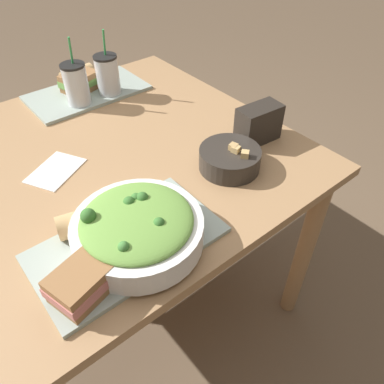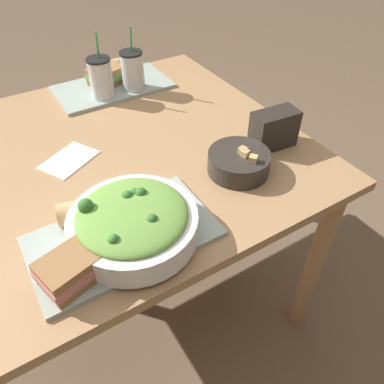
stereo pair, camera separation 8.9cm
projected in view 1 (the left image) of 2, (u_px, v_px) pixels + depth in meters
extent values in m
plane|color=brown|center=(129.00, 296.00, 1.62)|extent=(12.00, 12.00, 0.00)
cube|color=#A37A51|center=(101.00, 161.00, 1.13)|extent=(1.12, 1.05, 0.03)
cylinder|color=#A37A51|center=(304.00, 251.00, 1.35)|extent=(0.06, 0.06, 0.72)
cylinder|color=#A37A51|center=(156.00, 139.00, 1.88)|extent=(0.06, 0.06, 0.72)
cube|color=#99A89E|center=(127.00, 243.00, 0.86)|extent=(0.43, 0.24, 0.01)
cube|color=#99A89E|center=(87.00, 92.00, 1.41)|extent=(0.43, 0.24, 0.01)
cylinder|color=white|center=(138.00, 231.00, 0.84)|extent=(0.29, 0.29, 0.06)
ellipsoid|color=#6B9E42|center=(137.00, 220.00, 0.81)|extent=(0.25, 0.25, 0.04)
sphere|color=#38702D|center=(142.00, 198.00, 0.84)|extent=(0.03, 0.03, 0.03)
sphere|color=#38702D|center=(88.00, 216.00, 0.80)|extent=(0.03, 0.03, 0.03)
sphere|color=#38702D|center=(129.00, 202.00, 0.83)|extent=(0.03, 0.03, 0.03)
sphere|color=#38702D|center=(136.00, 198.00, 0.84)|extent=(0.02, 0.02, 0.02)
sphere|color=#427F38|center=(124.00, 247.00, 0.74)|extent=(0.02, 0.02, 0.02)
sphere|color=#38702D|center=(159.00, 223.00, 0.79)|extent=(0.03, 0.03, 0.03)
cube|color=beige|center=(108.00, 232.00, 0.78)|extent=(0.03, 0.05, 0.01)
cube|color=beige|center=(147.00, 224.00, 0.80)|extent=(0.05, 0.04, 0.01)
cube|color=beige|center=(150.00, 233.00, 0.78)|extent=(0.05, 0.06, 0.01)
cylinder|color=#2D2823|center=(230.00, 159.00, 1.06)|extent=(0.17, 0.17, 0.06)
cylinder|color=#4C2814|center=(230.00, 152.00, 1.04)|extent=(0.16, 0.16, 0.01)
cube|color=tan|center=(245.00, 155.00, 1.01)|extent=(0.03, 0.03, 0.02)
cube|color=tan|center=(233.00, 148.00, 1.04)|extent=(0.03, 0.03, 0.02)
cube|color=tan|center=(236.00, 150.00, 1.03)|extent=(0.03, 0.03, 0.02)
cube|color=olive|center=(84.00, 289.00, 0.75)|extent=(0.14, 0.12, 0.02)
cube|color=#C1706B|center=(82.00, 283.00, 0.74)|extent=(0.14, 0.12, 0.02)
cube|color=olive|center=(80.00, 276.00, 0.72)|extent=(0.14, 0.12, 0.02)
cylinder|color=tan|center=(90.00, 220.00, 0.87)|extent=(0.16, 0.09, 0.06)
cylinder|color=beige|center=(119.00, 211.00, 0.89)|extent=(0.02, 0.05, 0.05)
cube|color=olive|center=(81.00, 87.00, 1.41)|extent=(0.15, 0.13, 0.02)
cube|color=#6B9E47|center=(80.00, 82.00, 1.39)|extent=(0.15, 0.13, 0.02)
cube|color=olive|center=(79.00, 76.00, 1.38)|extent=(0.15, 0.13, 0.02)
cylinder|color=tan|center=(77.00, 75.00, 1.44)|extent=(0.13, 0.07, 0.06)
cylinder|color=beige|center=(91.00, 70.00, 1.47)|extent=(0.01, 0.05, 0.05)
cylinder|color=silver|center=(77.00, 85.00, 1.29)|extent=(0.08, 0.08, 0.13)
cylinder|color=black|center=(77.00, 88.00, 1.30)|extent=(0.07, 0.07, 0.11)
cylinder|color=black|center=(72.00, 65.00, 1.24)|extent=(0.08, 0.08, 0.01)
cylinder|color=green|center=(71.00, 52.00, 1.22)|extent=(0.01, 0.02, 0.10)
cylinder|color=silver|center=(108.00, 76.00, 1.35)|extent=(0.08, 0.08, 0.13)
cylinder|color=maroon|center=(108.00, 78.00, 1.36)|extent=(0.07, 0.07, 0.11)
cylinder|color=black|center=(105.00, 57.00, 1.30)|extent=(0.08, 0.08, 0.01)
cylinder|color=green|center=(104.00, 43.00, 1.28)|extent=(0.01, 0.02, 0.10)
cube|color=#28231E|center=(258.00, 124.00, 1.15)|extent=(0.14, 0.08, 0.11)
cube|color=white|center=(56.00, 171.00, 1.07)|extent=(0.19, 0.17, 0.00)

